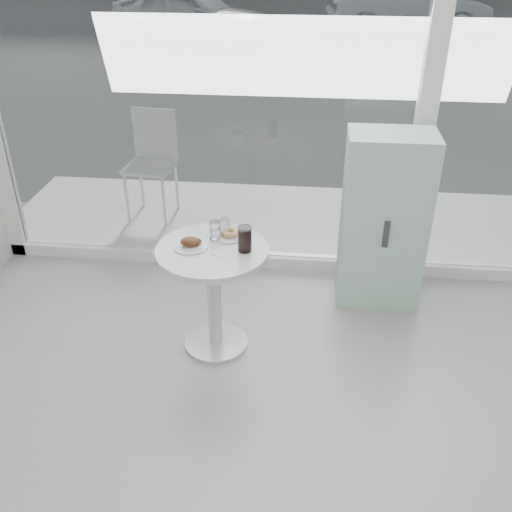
# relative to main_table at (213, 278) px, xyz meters

# --- Properties ---
(room_shell) EXTENTS (6.00, 6.00, 6.00)m
(room_shell) POSITION_rel_main_table_xyz_m (0.50, -2.46, 1.36)
(room_shell) COLOR white
(room_shell) RESTS_ON ground
(storefront) EXTENTS (5.00, 0.14, 3.00)m
(storefront) POSITION_rel_main_table_xyz_m (0.57, 1.10, 1.16)
(storefront) COLOR white
(storefront) RESTS_ON ground
(main_table) EXTENTS (0.72, 0.72, 0.77)m
(main_table) POSITION_rel_main_table_xyz_m (0.00, 0.00, 0.00)
(main_table) COLOR silver
(main_table) RESTS_ON ground
(patio_deck) EXTENTS (5.60, 1.60, 0.05)m
(patio_deck) POSITION_rel_main_table_xyz_m (0.50, 1.90, -0.53)
(patio_deck) COLOR white
(patio_deck) RESTS_ON ground
(street) EXTENTS (40.00, 24.00, 0.00)m
(street) POSITION_rel_main_table_xyz_m (0.50, 14.10, -0.55)
(street) COLOR #3B3B3B
(street) RESTS_ON ground
(mint_cabinet) EXTENTS (0.61, 0.43, 1.32)m
(mint_cabinet) POSITION_rel_main_table_xyz_m (1.14, 0.73, 0.11)
(mint_cabinet) COLOR #A0CCB7
(mint_cabinet) RESTS_ON ground
(patio_chair) EXTENTS (0.48, 0.48, 1.00)m
(patio_chair) POSITION_rel_main_table_xyz_m (-0.92, 1.93, 0.07)
(patio_chair) COLOR silver
(patio_chair) RESTS_ON patio_deck
(car_white) EXTENTS (3.97, 2.23, 1.27)m
(car_white) POSITION_rel_main_table_xyz_m (-2.46, 11.30, 0.09)
(car_white) COLOR silver
(car_white) RESTS_ON street
(car_silver) EXTENTS (4.20, 1.93, 1.33)m
(car_silver) POSITION_rel_main_table_xyz_m (2.79, 12.85, 0.12)
(car_silver) COLOR #A1A2A8
(car_silver) RESTS_ON street
(plate_fritter) EXTENTS (0.21, 0.21, 0.07)m
(plate_fritter) POSITION_rel_main_table_xyz_m (-0.13, 0.00, 0.25)
(plate_fritter) COLOR silver
(plate_fritter) RESTS_ON main_table
(plate_donut) EXTENTS (0.20, 0.20, 0.05)m
(plate_donut) POSITION_rel_main_table_xyz_m (0.09, 0.16, 0.24)
(plate_donut) COLOR silver
(plate_donut) RESTS_ON main_table
(water_tumbler_a) EXTENTS (0.08, 0.08, 0.12)m
(water_tumbler_a) POSITION_rel_main_table_xyz_m (-0.00, 0.13, 0.27)
(water_tumbler_a) COLOR white
(water_tumbler_a) RESTS_ON main_table
(water_tumbler_b) EXTENTS (0.07, 0.07, 0.11)m
(water_tumbler_b) POSITION_rel_main_table_xyz_m (0.05, 0.21, 0.27)
(water_tumbler_b) COLOR white
(water_tumbler_b) RESTS_ON main_table
(cola_glass) EXTENTS (0.09, 0.09, 0.17)m
(cola_glass) POSITION_rel_main_table_xyz_m (0.21, -0.01, 0.30)
(cola_glass) COLOR white
(cola_glass) RESTS_ON main_table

